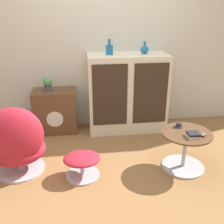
% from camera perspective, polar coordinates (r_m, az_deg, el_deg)
% --- Properties ---
extents(ground_plane, '(12.00, 12.00, 0.00)m').
position_cam_1_polar(ground_plane, '(2.98, -0.30, -13.22)').
color(ground_plane, olive).
extents(wall_back, '(6.40, 0.06, 2.60)m').
position_cam_1_polar(wall_back, '(3.81, -2.96, 15.93)').
color(wall_back, beige).
rests_on(wall_back, ground_plane).
extents(sideboard, '(1.10, 0.49, 1.10)m').
position_cam_1_polar(sideboard, '(3.76, 3.32, 4.14)').
color(sideboard, beige).
rests_on(sideboard, ground_plane).
extents(tv_console, '(0.59, 0.38, 0.62)m').
position_cam_1_polar(tv_console, '(3.85, -12.19, 0.24)').
color(tv_console, brown).
rests_on(tv_console, ground_plane).
extents(egg_chair, '(0.66, 0.61, 0.80)m').
position_cam_1_polar(egg_chair, '(2.98, -20.10, -6.60)').
color(egg_chair, '#B7B7BC').
rests_on(egg_chair, ground_plane).
extents(ottoman, '(0.40, 0.37, 0.26)m').
position_cam_1_polar(ottoman, '(2.86, -6.54, -10.76)').
color(ottoman, '#B7B7BC').
rests_on(ottoman, ground_plane).
extents(coffee_table, '(0.55, 0.55, 0.44)m').
position_cam_1_polar(coffee_table, '(3.06, 15.57, -7.71)').
color(coffee_table, '#B7B7BC').
rests_on(coffee_table, ground_plane).
extents(vase_leftmost, '(0.10, 0.10, 0.20)m').
position_cam_1_polar(vase_leftmost, '(3.57, -0.58, 13.50)').
color(vase_leftmost, '#196699').
rests_on(vase_leftmost, sideboard).
extents(vase_inner_left, '(0.11, 0.11, 0.17)m').
position_cam_1_polar(vase_inner_left, '(3.66, 7.08, 13.38)').
color(vase_inner_left, '#196699').
rests_on(vase_inner_left, sideboard).
extents(potted_plant, '(0.13, 0.13, 0.19)m').
position_cam_1_polar(potted_plant, '(3.73, -13.84, 6.01)').
color(potted_plant, '#4C4C51').
rests_on(potted_plant, tv_console).
extents(teacup, '(0.10, 0.10, 0.05)m').
position_cam_1_polar(teacup, '(3.06, 14.31, -2.79)').
color(teacup, '#2D2D33').
rests_on(teacup, coffee_table).
extents(book_stack, '(0.13, 0.13, 0.05)m').
position_cam_1_polar(book_stack, '(2.88, 17.27, -4.78)').
color(book_stack, beige).
rests_on(book_stack, coffee_table).
extents(bowl, '(0.15, 0.15, 0.04)m').
position_cam_1_polar(bowl, '(2.95, 18.39, -4.35)').
color(bowl, '#4C3828').
rests_on(bowl, coffee_table).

